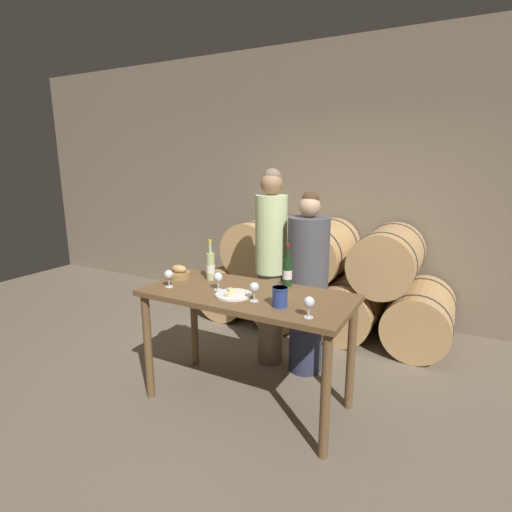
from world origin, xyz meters
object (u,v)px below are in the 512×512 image
person_right (307,284)px  bread_basket (179,273)px  wine_glass_center (254,288)px  wine_bottle_white (210,266)px  wine_glass_far_left (169,275)px  cheese_plate (234,294)px  blue_crock (280,296)px  wine_bottle_red (287,272)px  wine_glass_right (309,303)px  person_left (271,265)px  wine_glass_left (218,278)px  tasting_table (247,309)px

person_right → bread_basket: person_right is taller
wine_glass_center → wine_bottle_white: bearing=152.5°
wine_glass_far_left → bread_basket: bearing=110.1°
bread_basket → wine_glass_far_left: size_ratio=1.38×
cheese_plate → wine_glass_center: wine_glass_center is taller
wine_glass_center → blue_crock: bearing=-3.4°
wine_bottle_red → bread_basket: 0.91m
cheese_plate → wine_glass_right: size_ratio=1.94×
person_right → wine_glass_far_left: (-0.82, -0.85, 0.19)m
person_left → wine_bottle_red: person_left is taller
wine_bottle_white → wine_glass_right: size_ratio=2.43×
blue_crock → wine_glass_right: wine_glass_right is taller
wine_bottle_red → bread_basket: bearing=-165.2°
person_left → person_right: person_left is taller
cheese_plate → wine_glass_far_left: 0.56m
person_left → cheese_plate: person_left is taller
wine_bottle_red → wine_glass_far_left: wine_bottle_red is taller
wine_glass_far_left → wine_glass_right: size_ratio=1.00×
person_left → wine_glass_left: bearing=-96.9°
cheese_plate → wine_glass_left: 0.20m
wine_glass_center → wine_glass_right: bearing=-13.2°
wine_glass_far_left → wine_glass_right: bearing=-3.7°
wine_glass_left → wine_glass_right: same height
blue_crock → wine_bottle_white: bearing=158.3°
wine_glass_right → wine_bottle_red: bearing=125.3°
bread_basket → wine_glass_right: bearing=-13.7°
cheese_plate → wine_glass_right: wine_glass_right is taller
person_left → wine_bottle_white: 0.61m
tasting_table → wine_bottle_red: wine_bottle_red is taller
tasting_table → cheese_plate: 0.18m
cheese_plate → wine_glass_right: (0.63, -0.14, 0.09)m
wine_bottle_red → wine_bottle_white: wine_bottle_white is taller
wine_glass_left → wine_bottle_red: bearing=39.4°
blue_crock → wine_glass_far_left: bearing=-179.1°
person_right → wine_glass_far_left: person_right is taller
blue_crock → cheese_plate: (-0.39, 0.05, -0.06)m
wine_bottle_red → wine_glass_center: 0.44m
bread_basket → cheese_plate: (0.63, -0.17, -0.03)m
person_left → wine_glass_right: (0.71, -0.93, 0.06)m
wine_glass_center → wine_glass_right: size_ratio=1.00×
wine_glass_right → cheese_plate: bearing=167.7°
blue_crock → wine_glass_center: bearing=176.6°
person_left → wine_glass_left: person_left is taller
wine_glass_center → bread_basket: bearing=166.0°
bread_basket → wine_glass_right: 1.30m
wine_glass_far_left → wine_glass_right: same height
wine_bottle_white → wine_glass_center: (0.56, -0.29, -0.02)m
wine_glass_far_left → person_left: bearing=61.4°
wine_bottle_white → bread_basket: (-0.26, -0.09, -0.07)m
wine_glass_center → wine_glass_right: (0.44, -0.10, 0.00)m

